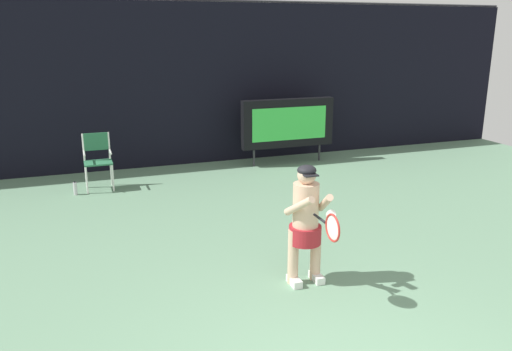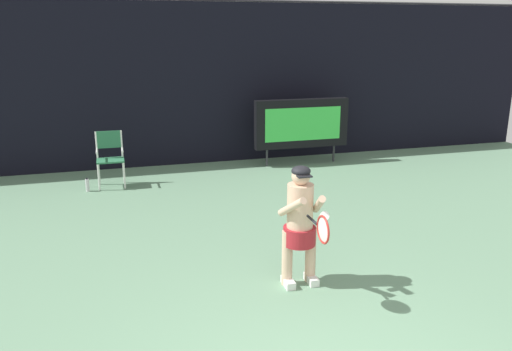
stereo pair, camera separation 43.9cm
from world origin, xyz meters
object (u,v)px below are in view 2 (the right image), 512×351
Objects in this scene: umpire_chair at (110,155)px; water_bottle at (87,185)px; tennis_player at (300,221)px; scoreboard at (302,124)px; tennis_racket at (322,229)px.

umpire_chair is 0.73m from water_bottle.
water_bottle is 0.18× the size of tennis_player.
umpire_chair is at bearing 113.47° from tennis_player.
scoreboard is at bearing 10.43° from water_bottle.
tennis_player is 0.62m from tennis_racket.
scoreboard is at bearing 7.96° from umpire_chair.
scoreboard is 4.85m from water_bottle.
water_bottle is at bearing -169.57° from scoreboard.
water_bottle is 5.89m from tennis_racket.
tennis_player reaches higher than tennis_racket.
umpire_chair is 5.33m from tennis_player.
water_bottle is 5.33m from tennis_player.
scoreboard is at bearing 68.88° from tennis_player.
scoreboard is 8.30× the size of water_bottle.
umpire_chair is at bearing -172.04° from scoreboard.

